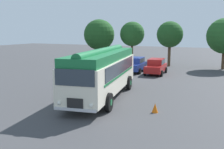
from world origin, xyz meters
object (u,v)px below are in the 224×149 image
(car_mid_left, at_px, (156,66))
(box_van, at_px, (115,59))
(car_near_left, at_px, (136,65))
(traffic_cone, at_px, (155,108))
(vintage_bus, at_px, (103,71))

(car_mid_left, relative_size, box_van, 0.74)
(car_near_left, bearing_deg, car_mid_left, -10.45)
(car_mid_left, xyz_separation_m, box_van, (-5.16, 0.58, 0.52))
(box_van, relative_size, traffic_cone, 10.61)
(traffic_cone, bearing_deg, vintage_bus, 156.72)
(car_mid_left, bearing_deg, vintage_bus, -93.02)
(box_van, bearing_deg, traffic_cone, -57.25)
(car_near_left, distance_m, box_van, 2.70)
(vintage_bus, xyz_separation_m, car_mid_left, (0.60, 11.39, -1.05))
(vintage_bus, height_order, car_mid_left, vintage_bus)
(vintage_bus, xyz_separation_m, box_van, (-4.56, 11.97, -0.53))
(car_mid_left, distance_m, traffic_cone, 13.79)
(traffic_cone, bearing_deg, box_van, 122.75)
(vintage_bus, distance_m, car_mid_left, 11.46)
(vintage_bus, relative_size, car_mid_left, 2.40)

